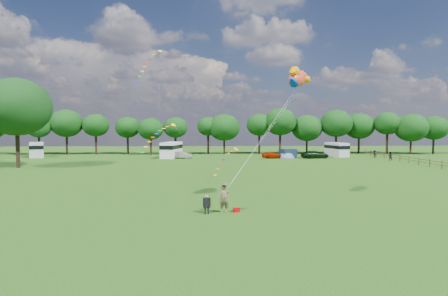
{
  "coord_description": "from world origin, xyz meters",
  "views": [
    {
      "loc": [
        -1.27,
        -28.49,
        6.05
      ],
      "look_at": [
        0.0,
        8.0,
        4.0
      ],
      "focal_mm": 30.0,
      "sensor_mm": 36.0,
      "label": 1
    }
  ],
  "objects_px": {
    "camp_chair": "(207,202)",
    "walker_a": "(390,156)",
    "car_d": "(315,154)",
    "big_tree": "(17,107)",
    "fish_kite": "(297,78)",
    "car_c": "(272,155)",
    "tent_orange": "(184,158)",
    "walker_b": "(375,154)",
    "campervan_a": "(37,149)",
    "campervan_b": "(171,149)",
    "car_b": "(181,155)",
    "kite_flyer": "(224,198)",
    "tent_greyblue": "(286,158)",
    "campervan_d": "(337,149)"
  },
  "relations": [
    {
      "from": "walker_b",
      "to": "big_tree",
      "type": "bearing_deg",
      "value": -11.49
    },
    {
      "from": "car_d",
      "to": "kite_flyer",
      "type": "relative_size",
      "value": 2.72
    },
    {
      "from": "fish_kite",
      "to": "walker_b",
      "type": "bearing_deg",
      "value": -0.41
    },
    {
      "from": "tent_greyblue",
      "to": "fish_kite",
      "type": "height_order",
      "value": "fish_kite"
    },
    {
      "from": "campervan_a",
      "to": "kite_flyer",
      "type": "height_order",
      "value": "campervan_a"
    },
    {
      "from": "car_d",
      "to": "walker_b",
      "type": "xyz_separation_m",
      "value": [
        11.71,
        -0.16,
        0.04
      ]
    },
    {
      "from": "tent_orange",
      "to": "walker_b",
      "type": "bearing_deg",
      "value": -3.22
    },
    {
      "from": "walker_a",
      "to": "car_b",
      "type": "bearing_deg",
      "value": -4.72
    },
    {
      "from": "campervan_a",
      "to": "campervan_b",
      "type": "relative_size",
      "value": 0.98
    },
    {
      "from": "car_c",
      "to": "walker_b",
      "type": "relative_size",
      "value": 2.57
    },
    {
      "from": "big_tree",
      "to": "tent_greyblue",
      "type": "height_order",
      "value": "big_tree"
    },
    {
      "from": "big_tree",
      "to": "car_b",
      "type": "distance_m",
      "value": 28.93
    },
    {
      "from": "car_b",
      "to": "walker_a",
      "type": "bearing_deg",
      "value": -89.67
    },
    {
      "from": "car_b",
      "to": "campervan_b",
      "type": "distance_m",
      "value": 2.81
    },
    {
      "from": "big_tree",
      "to": "campervan_a",
      "type": "xyz_separation_m",
      "value": [
        -6.4,
        19.89,
        -7.43
      ]
    },
    {
      "from": "car_c",
      "to": "campervan_d",
      "type": "height_order",
      "value": "campervan_d"
    },
    {
      "from": "big_tree",
      "to": "fish_kite",
      "type": "distance_m",
      "value": 44.38
    },
    {
      "from": "tent_orange",
      "to": "walker_a",
      "type": "distance_m",
      "value": 38.38
    },
    {
      "from": "camp_chair",
      "to": "campervan_b",
      "type": "bearing_deg",
      "value": 95.86
    },
    {
      "from": "campervan_d",
      "to": "tent_orange",
      "type": "relative_size",
      "value": 2.06
    },
    {
      "from": "car_d",
      "to": "campervan_a",
      "type": "relative_size",
      "value": 0.83
    },
    {
      "from": "car_c",
      "to": "campervan_b",
      "type": "distance_m",
      "value": 19.8
    },
    {
      "from": "campervan_b",
      "to": "walker_a",
      "type": "height_order",
      "value": "campervan_b"
    },
    {
      "from": "car_b",
      "to": "kite_flyer",
      "type": "bearing_deg",
      "value": -162.73
    },
    {
      "from": "campervan_a",
      "to": "walker_b",
      "type": "bearing_deg",
      "value": -118.07
    },
    {
      "from": "car_d",
      "to": "campervan_d",
      "type": "distance_m",
      "value": 7.02
    },
    {
      "from": "walker_b",
      "to": "camp_chair",
      "type": "bearing_deg",
      "value": 29.2
    },
    {
      "from": "big_tree",
      "to": "camp_chair",
      "type": "relative_size",
      "value": 10.24
    },
    {
      "from": "car_b",
      "to": "campervan_d",
      "type": "xyz_separation_m",
      "value": [
        31.64,
        3.87,
        0.83
      ]
    },
    {
      "from": "kite_flyer",
      "to": "fish_kite",
      "type": "relative_size",
      "value": 0.52
    },
    {
      "from": "tent_orange",
      "to": "fish_kite",
      "type": "xyz_separation_m",
      "value": [
        12.22,
        -43.65,
        9.97
      ]
    },
    {
      "from": "car_b",
      "to": "fish_kite",
      "type": "relative_size",
      "value": 1.03
    },
    {
      "from": "car_d",
      "to": "camp_chair",
      "type": "height_order",
      "value": "car_d"
    },
    {
      "from": "car_d",
      "to": "tent_orange",
      "type": "xyz_separation_m",
      "value": [
        -25.51,
        1.94,
        -0.72
      ]
    },
    {
      "from": "campervan_b",
      "to": "walker_b",
      "type": "height_order",
      "value": "campervan_b"
    },
    {
      "from": "camp_chair",
      "to": "walker_a",
      "type": "height_order",
      "value": "walker_a"
    },
    {
      "from": "campervan_a",
      "to": "fish_kite",
      "type": "bearing_deg",
      "value": -161.77
    },
    {
      "from": "kite_flyer",
      "to": "camp_chair",
      "type": "xyz_separation_m",
      "value": [
        -1.24,
        -0.12,
        -0.22
      ]
    },
    {
      "from": "car_c",
      "to": "walker_b",
      "type": "distance_m",
      "value": 20.04
    },
    {
      "from": "tent_greyblue",
      "to": "big_tree",
      "type": "bearing_deg",
      "value": -160.57
    },
    {
      "from": "car_c",
      "to": "walker_a",
      "type": "bearing_deg",
      "value": -103.74
    },
    {
      "from": "car_b",
      "to": "walker_b",
      "type": "height_order",
      "value": "walker_b"
    },
    {
      "from": "campervan_a",
      "to": "walker_b",
      "type": "relative_size",
      "value": 4.2
    },
    {
      "from": "kite_flyer",
      "to": "tent_greyblue",
      "type": "bearing_deg",
      "value": 66.16
    },
    {
      "from": "car_b",
      "to": "tent_greyblue",
      "type": "height_order",
      "value": "car_b"
    },
    {
      "from": "big_tree",
      "to": "tent_orange",
      "type": "bearing_deg",
      "value": 36.33
    },
    {
      "from": "car_c",
      "to": "campervan_a",
      "type": "relative_size",
      "value": 0.61
    },
    {
      "from": "kite_flyer",
      "to": "camp_chair",
      "type": "relative_size",
      "value": 1.54
    },
    {
      "from": "car_d",
      "to": "campervan_a",
      "type": "bearing_deg",
      "value": 75.53
    },
    {
      "from": "car_c",
      "to": "tent_greyblue",
      "type": "height_order",
      "value": "car_c"
    }
  ]
}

